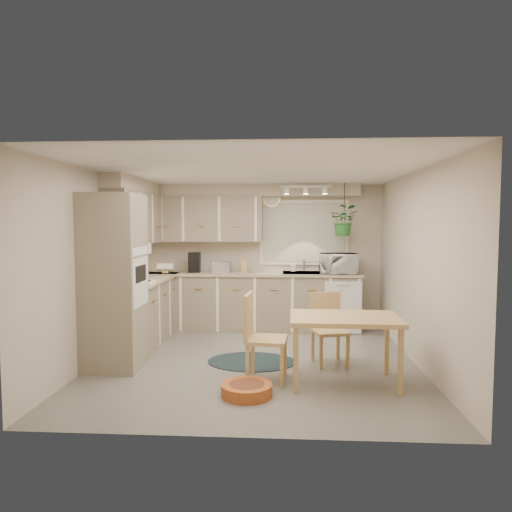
% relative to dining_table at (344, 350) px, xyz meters
% --- Properties ---
extents(floor, '(4.20, 4.20, 0.00)m').
position_rel_dining_table_xyz_m(floor, '(-1.02, 0.75, -0.37)').
color(floor, slate).
rests_on(floor, ground).
extents(ceiling, '(4.20, 4.20, 0.00)m').
position_rel_dining_table_xyz_m(ceiling, '(-1.02, 0.75, 2.03)').
color(ceiling, silver).
rests_on(ceiling, wall_back).
extents(wall_back, '(4.00, 0.04, 2.40)m').
position_rel_dining_table_xyz_m(wall_back, '(-1.02, 2.85, 0.83)').
color(wall_back, '#BFB09D').
rests_on(wall_back, floor).
extents(wall_front, '(4.00, 0.04, 2.40)m').
position_rel_dining_table_xyz_m(wall_front, '(-1.02, -1.35, 0.83)').
color(wall_front, '#BFB09D').
rests_on(wall_front, floor).
extents(wall_left, '(0.04, 4.20, 2.40)m').
position_rel_dining_table_xyz_m(wall_left, '(-3.02, 0.75, 0.83)').
color(wall_left, '#BFB09D').
rests_on(wall_left, floor).
extents(wall_right, '(0.04, 4.20, 2.40)m').
position_rel_dining_table_xyz_m(wall_right, '(0.98, 0.75, 0.83)').
color(wall_right, '#BFB09D').
rests_on(wall_right, floor).
extents(base_cab_left, '(0.60, 1.85, 0.90)m').
position_rel_dining_table_xyz_m(base_cab_left, '(-2.72, 1.62, 0.08)').
color(base_cab_left, gray).
rests_on(base_cab_left, floor).
extents(base_cab_back, '(3.60, 0.60, 0.90)m').
position_rel_dining_table_xyz_m(base_cab_back, '(-1.22, 2.55, 0.08)').
color(base_cab_back, gray).
rests_on(base_cab_back, floor).
extents(counter_left, '(0.64, 1.89, 0.04)m').
position_rel_dining_table_xyz_m(counter_left, '(-2.71, 1.62, 0.55)').
color(counter_left, tan).
rests_on(counter_left, base_cab_left).
extents(counter_back, '(3.64, 0.64, 0.04)m').
position_rel_dining_table_xyz_m(counter_back, '(-1.22, 2.54, 0.55)').
color(counter_back, tan).
rests_on(counter_back, base_cab_back).
extents(oven_stack, '(0.65, 0.65, 2.10)m').
position_rel_dining_table_xyz_m(oven_stack, '(-2.70, 0.37, 0.68)').
color(oven_stack, gray).
rests_on(oven_stack, floor).
extents(wall_oven_face, '(0.02, 0.56, 0.58)m').
position_rel_dining_table_xyz_m(wall_oven_face, '(-2.38, 0.37, 0.68)').
color(wall_oven_face, silver).
rests_on(wall_oven_face, oven_stack).
extents(upper_cab_left, '(0.35, 2.00, 0.75)m').
position_rel_dining_table_xyz_m(upper_cab_left, '(-2.85, 1.75, 1.46)').
color(upper_cab_left, gray).
rests_on(upper_cab_left, wall_left).
extents(upper_cab_back, '(2.00, 0.35, 0.75)m').
position_rel_dining_table_xyz_m(upper_cab_back, '(-2.02, 2.67, 1.46)').
color(upper_cab_back, gray).
rests_on(upper_cab_back, wall_back).
extents(soffit_left, '(0.30, 2.00, 0.20)m').
position_rel_dining_table_xyz_m(soffit_left, '(-2.87, 1.75, 1.93)').
color(soffit_left, '#BFB09D').
rests_on(soffit_left, wall_left).
extents(soffit_back, '(3.60, 0.30, 0.20)m').
position_rel_dining_table_xyz_m(soffit_back, '(-1.22, 2.70, 1.93)').
color(soffit_back, '#BFB09D').
rests_on(soffit_back, wall_back).
extents(cooktop, '(0.52, 0.58, 0.02)m').
position_rel_dining_table_xyz_m(cooktop, '(-2.70, 1.05, 0.58)').
color(cooktop, silver).
rests_on(cooktop, counter_left).
extents(range_hood, '(0.40, 0.60, 0.14)m').
position_rel_dining_table_xyz_m(range_hood, '(-2.72, 1.05, 1.03)').
color(range_hood, silver).
rests_on(range_hood, upper_cab_left).
extents(window_blinds, '(1.40, 0.02, 1.00)m').
position_rel_dining_table_xyz_m(window_blinds, '(-0.32, 2.82, 1.23)').
color(window_blinds, silver).
rests_on(window_blinds, wall_back).
extents(window_frame, '(1.50, 0.02, 1.10)m').
position_rel_dining_table_xyz_m(window_frame, '(-0.32, 2.83, 1.23)').
color(window_frame, white).
rests_on(window_frame, wall_back).
extents(sink, '(0.70, 0.48, 0.10)m').
position_rel_dining_table_xyz_m(sink, '(-0.32, 2.55, 0.53)').
color(sink, '#989B9F').
rests_on(sink, counter_back).
extents(dishwasher_front, '(0.58, 0.02, 0.83)m').
position_rel_dining_table_xyz_m(dishwasher_front, '(0.28, 2.24, 0.06)').
color(dishwasher_front, silver).
rests_on(dishwasher_front, base_cab_back).
extents(track_light_bar, '(0.80, 0.04, 0.04)m').
position_rel_dining_table_xyz_m(track_light_bar, '(-0.32, 2.30, 1.96)').
color(track_light_bar, silver).
rests_on(track_light_bar, ceiling).
extents(wall_clock, '(0.30, 0.03, 0.30)m').
position_rel_dining_table_xyz_m(wall_clock, '(-0.87, 2.82, 1.81)').
color(wall_clock, '#EACA52').
rests_on(wall_clock, wall_back).
extents(dining_table, '(1.19, 0.80, 0.74)m').
position_rel_dining_table_xyz_m(dining_table, '(0.00, 0.00, 0.00)').
color(dining_table, tan).
rests_on(dining_table, floor).
extents(chair_left, '(0.49, 0.49, 0.97)m').
position_rel_dining_table_xyz_m(chair_left, '(-0.85, 0.04, 0.12)').
color(chair_left, tan).
rests_on(chair_left, floor).
extents(chair_back, '(0.50, 0.50, 0.88)m').
position_rel_dining_table_xyz_m(chair_back, '(-0.09, 0.65, 0.07)').
color(chair_back, tan).
rests_on(chair_back, floor).
extents(braided_rug, '(1.14, 0.87, 0.01)m').
position_rel_dining_table_xyz_m(braided_rug, '(-1.06, 0.70, -0.36)').
color(braided_rug, black).
rests_on(braided_rug, floor).
extents(pet_bed, '(0.69, 0.69, 0.12)m').
position_rel_dining_table_xyz_m(pet_bed, '(-1.03, -0.44, -0.31)').
color(pet_bed, '#AA5222').
rests_on(pet_bed, floor).
extents(microwave, '(0.60, 0.34, 0.40)m').
position_rel_dining_table_xyz_m(microwave, '(0.22, 2.45, 0.77)').
color(microwave, silver).
rests_on(microwave, counter_back).
extents(soap_bottle, '(0.08, 0.18, 0.08)m').
position_rel_dining_table_xyz_m(soap_bottle, '(-0.50, 2.70, 0.61)').
color(soap_bottle, silver).
rests_on(soap_bottle, counter_back).
extents(hanging_plant, '(0.55, 0.59, 0.39)m').
position_rel_dining_table_xyz_m(hanging_plant, '(0.30, 2.45, 1.37)').
color(hanging_plant, '#2B6D2C').
rests_on(hanging_plant, ceiling).
extents(coffee_maker, '(0.20, 0.24, 0.33)m').
position_rel_dining_table_xyz_m(coffee_maker, '(-2.15, 2.55, 0.74)').
color(coffee_maker, black).
rests_on(coffee_maker, counter_back).
extents(toaster, '(0.32, 0.22, 0.18)m').
position_rel_dining_table_xyz_m(toaster, '(-1.69, 2.57, 0.66)').
color(toaster, '#989B9F').
rests_on(toaster, counter_back).
extents(knife_block, '(0.11, 0.11, 0.22)m').
position_rel_dining_table_xyz_m(knife_block, '(-1.33, 2.60, 0.68)').
color(knife_block, tan).
rests_on(knife_block, counter_back).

